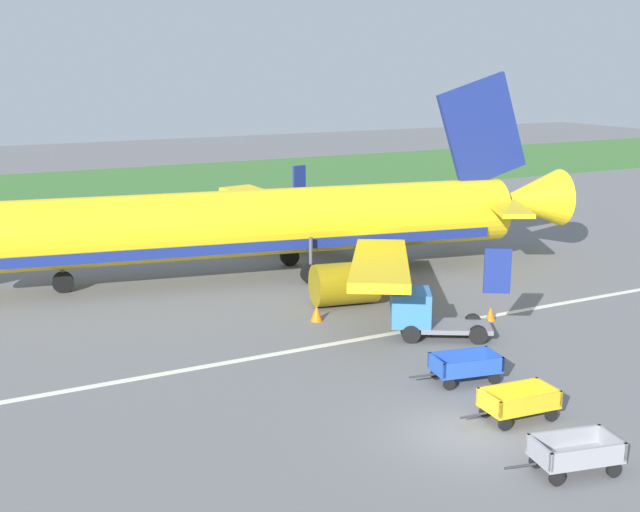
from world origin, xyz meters
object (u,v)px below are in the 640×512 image
Objects in this scene: traffic_cone_near_plane at (490,314)px; service_truck_beside_carts at (421,313)px; baggage_cart_second_in_row at (519,403)px; baggage_cart_third_in_row at (465,367)px; airplane at (274,223)px; baggage_cart_nearest at (575,453)px; traffic_cone_mid_apron at (317,313)px.

service_truck_beside_carts is at bearing -174.03° from traffic_cone_near_plane.
baggage_cart_second_in_row is 3.62m from baggage_cart_third_in_row.
traffic_cone_near_plane is (5.42, -12.36, -2.74)m from airplane.
baggage_cart_nearest reaches higher than traffic_cone_mid_apron.
baggage_cart_third_in_row is at bearing 81.79° from baggage_cart_second_in_row.
baggage_cart_second_in_row is 4.84× the size of traffic_cone_mid_apron.
airplane is 10.42× the size of baggage_cart_second_in_row.
baggage_cart_third_in_row is 5.46m from service_truck_beside_carts.
baggage_cart_third_in_row reaches higher than traffic_cone_mid_apron.
traffic_cone_mid_apron is at bearing 125.67° from service_truck_beside_carts.
traffic_cone_near_plane is at bearing -27.27° from traffic_cone_mid_apron.
airplane is 10.35× the size of baggage_cart_nearest.
traffic_cone_near_plane is (7.43, 12.90, -0.28)m from baggage_cart_nearest.
airplane is at bearing 77.89° from traffic_cone_mid_apron.
airplane is at bearing 87.48° from baggage_cart_second_in_row.
baggage_cart_nearest is 5.69× the size of traffic_cone_near_plane.
baggage_cart_nearest is 1.01× the size of baggage_cart_second_in_row.
service_truck_beside_carts is at bearing -54.33° from traffic_cone_mid_apron.
baggage_cart_second_in_row is (1.06, 3.68, 0.00)m from baggage_cart_nearest.
baggage_cart_nearest is 12.87m from service_truck_beside_carts.
baggage_cart_second_in_row is at bearing 73.90° from baggage_cart_nearest.
baggage_cart_nearest is 3.83m from baggage_cart_second_in_row.
airplane is 21.74m from baggage_cart_second_in_row.
service_truck_beside_carts reaches higher than baggage_cart_third_in_row.
baggage_cart_second_in_row is 0.99× the size of baggage_cart_third_in_row.
baggage_cart_second_in_row is (-0.95, -21.58, -2.45)m from airplane.
baggage_cart_third_in_row is at bearing -91.37° from airplane.
airplane is 13.77m from traffic_cone_near_plane.
baggage_cart_nearest and baggage_cart_third_in_row have the same top height.
traffic_cone_mid_apron is (-7.27, 3.75, 0.05)m from traffic_cone_near_plane.
baggage_cart_nearest is at bearing -90.56° from traffic_cone_mid_apron.
baggage_cart_second_in_row is 0.76× the size of service_truck_beside_carts.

